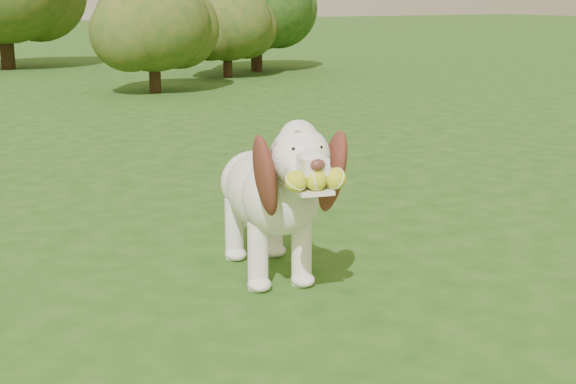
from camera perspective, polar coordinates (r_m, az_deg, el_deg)
ground at (r=3.32m, az=-8.20°, el=-8.92°), size 80.00×80.00×0.00m
dog at (r=3.62m, az=-1.15°, el=0.21°), size 0.56×1.22×0.80m
shrub_d at (r=12.88m, az=-4.36°, el=11.95°), size 1.42×1.42×1.47m
shrub_f at (r=13.95m, az=-2.28°, el=13.30°), size 1.89×1.89×1.96m
shrub_c at (r=10.93m, az=-9.59°, el=11.80°), size 1.52×1.52×1.58m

